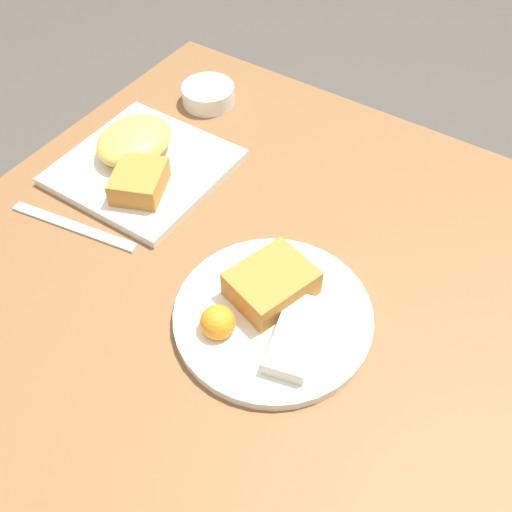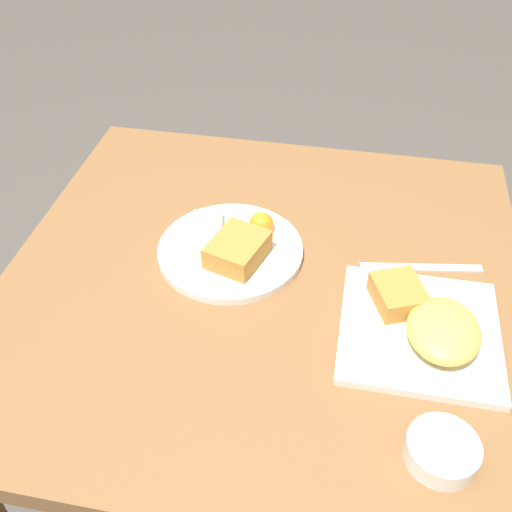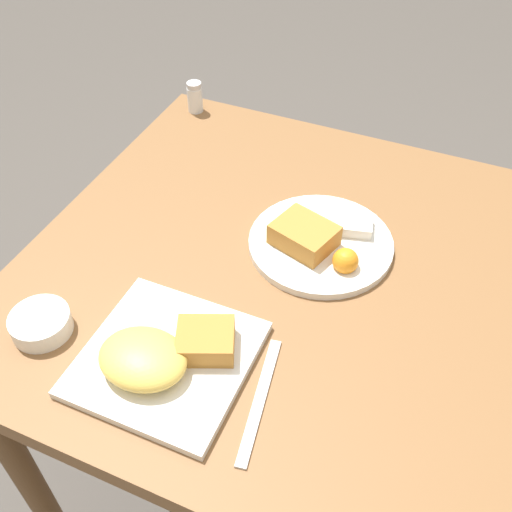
{
  "view_description": "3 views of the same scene",
  "coord_description": "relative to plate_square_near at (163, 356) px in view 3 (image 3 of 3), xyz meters",
  "views": [
    {
      "loc": [
        0.42,
        0.29,
        1.35
      ],
      "look_at": [
        0.01,
        0.01,
        0.77
      ],
      "focal_mm": 42.0,
      "sensor_mm": 36.0,
      "label": 1
    },
    {
      "loc": [
        -0.71,
        -0.13,
        1.42
      ],
      "look_at": [
        0.01,
        0.01,
        0.76
      ],
      "focal_mm": 42.0,
      "sensor_mm": 36.0,
      "label": 2
    },
    {
      "loc": [
        0.25,
        -0.68,
        1.45
      ],
      "look_at": [
        -0.04,
        -0.02,
        0.74
      ],
      "focal_mm": 42.0,
      "sensor_mm": 36.0,
      "label": 3
    }
  ],
  "objects": [
    {
      "name": "salt_shaker",
      "position": [
        -0.28,
        0.64,
        0.01
      ],
      "size": [
        0.03,
        0.03,
        0.07
      ],
      "color": "white",
      "rests_on": "dining_table"
    },
    {
      "name": "butter_knife",
      "position": [
        0.15,
        0.0,
        -0.02
      ],
      "size": [
        0.05,
        0.21,
        0.0
      ],
      "rotation": [
        0.0,
        0.0,
        1.73
      ],
      "color": "silver",
      "rests_on": "dining_table"
    },
    {
      "name": "plate_oval_far",
      "position": [
        0.13,
        0.32,
        -0.01
      ],
      "size": [
        0.25,
        0.25,
        0.05
      ],
      "color": "white",
      "rests_on": "dining_table"
    },
    {
      "name": "dining_table",
      "position": [
        0.08,
        0.26,
        -0.11
      ],
      "size": [
        0.85,
        0.87,
        0.72
      ],
      "color": "brown",
      "rests_on": "ground_plane"
    },
    {
      "name": "sauce_ramekin",
      "position": [
        -0.2,
        -0.02,
        -0.0
      ],
      "size": [
        0.09,
        0.09,
        0.03
      ],
      "color": "white",
      "rests_on": "dining_table"
    },
    {
      "name": "plate_square_near",
      "position": [
        0.0,
        0.0,
        0.0
      ],
      "size": [
        0.24,
        0.24,
        0.06
      ],
      "color": "white",
      "rests_on": "dining_table"
    },
    {
      "name": "ground_plane",
      "position": [
        0.08,
        0.26,
        -0.74
      ],
      "size": [
        8.0,
        8.0,
        0.0
      ],
      "primitive_type": "plane",
      "color": "#4C4742"
    }
  ]
}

